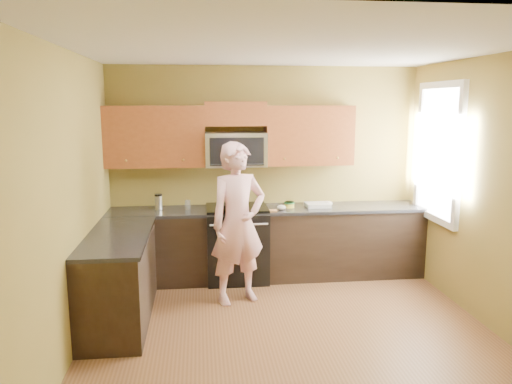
{
  "coord_description": "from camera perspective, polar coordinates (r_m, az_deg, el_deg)",
  "views": [
    {
      "loc": [
        -0.85,
        -4.34,
        2.23
      ],
      "look_at": [
        -0.2,
        1.3,
        1.2
      ],
      "focal_mm": 34.46,
      "sensor_mm": 36.0,
      "label": 1
    }
  ],
  "objects": [
    {
      "name": "countertop_left",
      "position": [
        5.18,
        -15.72,
        -4.97
      ],
      "size": [
        0.62,
        1.6,
        0.04
      ],
      "primitive_type": "cube",
      "color": "black",
      "rests_on": "cabinet_left_run"
    },
    {
      "name": "napkin_a",
      "position": [
        6.12,
        2.97,
        -1.8
      ],
      "size": [
        0.12,
        0.13,
        0.06
      ],
      "primitive_type": "ellipsoid",
      "rotation": [
        0.0,
        0.0,
        0.07
      ],
      "color": "silver",
      "rests_on": "countertop_back"
    },
    {
      "name": "wall_back",
      "position": [
        6.46,
        1.05,
        2.44
      ],
      "size": [
        4.0,
        0.0,
        4.0
      ],
      "primitive_type": "plane",
      "rotation": [
        1.57,
        0.0,
        0.0
      ],
      "color": "olive",
      "rests_on": "ground"
    },
    {
      "name": "upper_cab_left",
      "position": [
        6.25,
        -11.5,
        2.9
      ],
      "size": [
        1.22,
        0.33,
        0.75
      ],
      "primitive_type": null,
      "color": "brown",
      "rests_on": "wall_back"
    },
    {
      "name": "wall_front",
      "position": [
        2.64,
        12.81,
        -9.41
      ],
      "size": [
        4.0,
        0.0,
        4.0
      ],
      "primitive_type": "plane",
      "rotation": [
        -1.57,
        0.0,
        0.0
      ],
      "color": "olive",
      "rests_on": "ground"
    },
    {
      "name": "countertop_back",
      "position": [
        6.23,
        1.42,
        -2.04
      ],
      "size": [
        4.0,
        0.62,
        0.04
      ],
      "primitive_type": "cube",
      "color": "black",
      "rests_on": "cabinet_back_run"
    },
    {
      "name": "floor",
      "position": [
        4.95,
        4.2,
        -16.5
      ],
      "size": [
        4.0,
        4.0,
        0.0
      ],
      "primitive_type": "plane",
      "color": "brown",
      "rests_on": "ground"
    },
    {
      "name": "wall_left",
      "position": [
        4.58,
        -21.0,
        -1.49
      ],
      "size": [
        0.0,
        4.0,
        4.0
      ],
      "primitive_type": "plane",
      "rotation": [
        1.57,
        0.0,
        1.57
      ],
      "color": "olive",
      "rests_on": "ground"
    },
    {
      "name": "woman",
      "position": [
        5.49,
        -2.1,
        -3.66
      ],
      "size": [
        0.78,
        0.65,
        1.82
      ],
      "primitive_type": "imported",
      "rotation": [
        0.0,
        0.0,
        0.38
      ],
      "color": "#DC6E7B",
      "rests_on": "floor"
    },
    {
      "name": "stove",
      "position": [
        6.28,
        -2.22,
        -5.95
      ],
      "size": [
        0.76,
        0.65,
        0.95
      ],
      "primitive_type": null,
      "color": "black",
      "rests_on": "floor"
    },
    {
      "name": "napkin_b",
      "position": [
        6.41,
        8.34,
        -1.33
      ],
      "size": [
        0.12,
        0.13,
        0.07
      ],
      "primitive_type": "ellipsoid",
      "rotation": [
        0.0,
        0.0,
        0.02
      ],
      "color": "silver",
      "rests_on": "countertop_back"
    },
    {
      "name": "butter_tub",
      "position": [
        6.27,
        3.88,
        -1.81
      ],
      "size": [
        0.14,
        0.14,
        0.09
      ],
      "primitive_type": null,
      "rotation": [
        0.0,
        0.0,
        0.11
      ],
      "color": "yellow",
      "rests_on": "countertop_back"
    },
    {
      "name": "wall_right",
      "position": [
        5.27,
        26.31,
        -0.41
      ],
      "size": [
        0.0,
        4.0,
        4.0
      ],
      "primitive_type": "plane",
      "rotation": [
        1.57,
        0.0,
        -1.57
      ],
      "color": "olive",
      "rests_on": "ground"
    },
    {
      "name": "cabinet_left_run",
      "position": [
        5.32,
        -15.59,
        -9.76
      ],
      "size": [
        0.6,
        1.6,
        0.88
      ],
      "primitive_type": "cube",
      "color": "black",
      "rests_on": "floor"
    },
    {
      "name": "ceiling",
      "position": [
        4.45,
        4.67,
        16.32
      ],
      "size": [
        4.0,
        4.0,
        0.0
      ],
      "primitive_type": "plane",
      "rotation": [
        3.14,
        0.0,
        0.0
      ],
      "color": "white",
      "rests_on": "ground"
    },
    {
      "name": "travel_mug",
      "position": [
        6.24,
        -11.21,
        -2.03
      ],
      "size": [
        0.12,
        0.12,
        0.2
      ],
      "primitive_type": null,
      "rotation": [
        0.0,
        0.0,
        0.31
      ],
      "color": "silver",
      "rests_on": "countertop_back"
    },
    {
      "name": "microwave",
      "position": [
        6.21,
        -2.37,
        3.05
      ],
      "size": [
        0.76,
        0.4,
        0.42
      ],
      "primitive_type": null,
      "color": "silver",
      "rests_on": "wall_back"
    },
    {
      "name": "cabinet_back_run",
      "position": [
        6.36,
        1.38,
        -6.08
      ],
      "size": [
        4.0,
        0.6,
        0.88
      ],
      "primitive_type": "cube",
      "color": "black",
      "rests_on": "floor"
    },
    {
      "name": "frying_pan",
      "position": [
        6.08,
        -3.12,
        -1.89
      ],
      "size": [
        0.33,
        0.47,
        0.06
      ],
      "primitive_type": null,
      "rotation": [
        0.0,
        0.0,
        -0.21
      ],
      "color": "black",
      "rests_on": "stove"
    },
    {
      "name": "glass_a",
      "position": [
        6.18,
        -7.94,
        -1.49
      ],
      "size": [
        0.09,
        0.09,
        0.12
      ],
      "primitive_type": "cylinder",
      "rotation": [
        0.0,
        0.0,
        0.26
      ],
      "color": "silver",
      "rests_on": "countertop_back"
    },
    {
      "name": "toast_slice",
      "position": [
        6.03,
        1.91,
        -2.19
      ],
      "size": [
        0.11,
        0.11,
        0.01
      ],
      "primitive_type": "cube",
      "rotation": [
        0.0,
        0.0,
        -0.04
      ],
      "color": "#B27F47",
      "rests_on": "countertop_back"
    },
    {
      "name": "upper_cab_over_mw",
      "position": [
        6.19,
        -2.44,
        9.07
      ],
      "size": [
        0.76,
        0.33,
        0.3
      ],
      "primitive_type": "cube",
      "color": "brown",
      "rests_on": "wall_back"
    },
    {
      "name": "upper_cab_right",
      "position": [
        6.38,
        6.07,
        3.2
      ],
      "size": [
        1.12,
        0.33,
        0.75
      ],
      "primitive_type": null,
      "color": "brown",
      "rests_on": "wall_back"
    },
    {
      "name": "dish_towel",
      "position": [
        6.34,
        7.16,
        -1.49
      ],
      "size": [
        0.31,
        0.25,
        0.05
      ],
      "primitive_type": "cube",
      "rotation": [
        0.0,
        0.0,
        0.02
      ],
      "color": "silver",
      "rests_on": "countertop_back"
    },
    {
      "name": "window",
      "position": [
        6.25,
        20.45,
        4.31
      ],
      "size": [
        0.06,
        1.06,
        1.66
      ],
      "primitive_type": null,
      "color": "white",
      "rests_on": "wall_right"
    }
  ]
}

